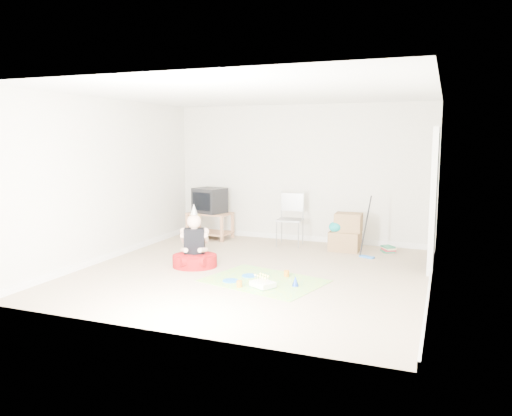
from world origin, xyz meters
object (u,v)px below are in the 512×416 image
(folding_chair, at_px, (290,220))
(tv_stand, at_px, (210,223))
(crt_tv, at_px, (210,200))
(birthday_cake, at_px, (263,285))
(seated_woman, at_px, (195,253))
(cardboard_boxes, at_px, (346,233))

(folding_chair, bearing_deg, tv_stand, 177.23)
(folding_chair, bearing_deg, crt_tv, 177.23)
(birthday_cake, bearing_deg, tv_stand, 127.83)
(tv_stand, relative_size, crt_tv, 1.51)
(crt_tv, relative_size, seated_woman, 0.57)
(tv_stand, bearing_deg, birthday_cake, -52.17)
(cardboard_boxes, distance_m, birthday_cake, 2.68)
(tv_stand, xyz_separation_m, birthday_cake, (2.11, -2.72, -0.26))
(folding_chair, bearing_deg, seated_woman, -114.64)
(crt_tv, xyz_separation_m, seated_woman, (0.76, -2.07, -0.54))
(folding_chair, height_order, birthday_cake, folding_chair)
(cardboard_boxes, relative_size, birthday_cake, 1.81)
(tv_stand, bearing_deg, crt_tv, -63.43)
(crt_tv, bearing_deg, seated_woman, -52.89)
(tv_stand, relative_size, folding_chair, 0.86)
(tv_stand, height_order, crt_tv, crt_tv)
(crt_tv, xyz_separation_m, birthday_cake, (2.11, -2.72, -0.72))
(tv_stand, height_order, seated_woman, seated_woman)
(birthday_cake, bearing_deg, crt_tv, 127.83)
(birthday_cake, bearing_deg, seated_woman, 154.47)
(birthday_cake, bearing_deg, folding_chair, 99.48)
(cardboard_boxes, height_order, birthday_cake, cardboard_boxes)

